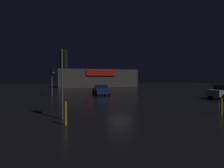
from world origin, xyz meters
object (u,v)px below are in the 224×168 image
object	(u,v)px
traffic_signal_main	(52,75)
car_far	(101,90)
traffic_signal_opposite	(64,66)
store_building	(97,78)

from	to	relation	value
traffic_signal_main	car_far	world-z (taller)	traffic_signal_main
traffic_signal_opposite	car_far	distance (m)	14.06
car_far	traffic_signal_main	bearing A→B (deg)	176.59
car_far	traffic_signal_opposite	bearing A→B (deg)	-112.91
traffic_signal_opposite	car_far	xyz separation A→B (m)	(5.41, 12.79, -2.22)
store_building	car_far	distance (m)	23.21
traffic_signal_main	car_far	xyz separation A→B (m)	(6.20, -0.37, -1.92)
store_building	car_far	size ratio (longest dim) A/B	5.18
traffic_signal_main	store_building	bearing A→B (deg)	63.73
traffic_signal_main	traffic_signal_opposite	xyz separation A→B (m)	(0.79, -13.16, 0.30)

